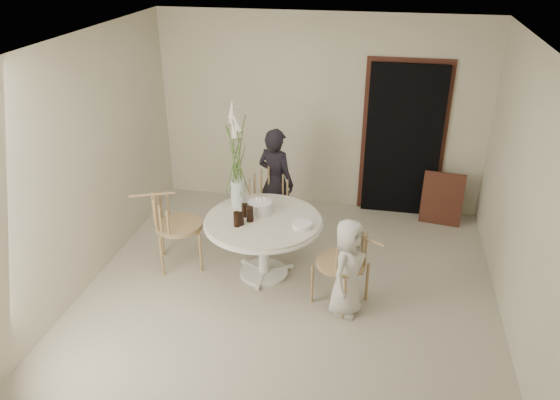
% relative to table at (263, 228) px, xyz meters
% --- Properties ---
extents(ground, '(4.50, 4.50, 0.00)m').
position_rel_table_xyz_m(ground, '(0.35, -0.25, -0.62)').
color(ground, beige).
rests_on(ground, ground).
extents(room_shell, '(4.50, 4.50, 4.50)m').
position_rel_table_xyz_m(room_shell, '(0.35, -0.25, 1.00)').
color(room_shell, white).
rests_on(room_shell, ground).
extents(doorway, '(1.00, 0.10, 2.10)m').
position_rel_table_xyz_m(doorway, '(1.50, 1.94, 0.43)').
color(doorway, black).
rests_on(doorway, ground).
extents(door_trim, '(1.12, 0.03, 2.22)m').
position_rel_table_xyz_m(door_trim, '(1.50, 1.98, 0.49)').
color(door_trim, '#56261D').
rests_on(door_trim, ground).
extents(table, '(1.33, 1.33, 0.73)m').
position_rel_table_xyz_m(table, '(0.00, 0.00, 0.00)').
color(table, white).
rests_on(table, ground).
extents(picture_frame, '(0.56, 0.23, 0.72)m').
position_rel_table_xyz_m(picture_frame, '(2.09, 1.70, -0.26)').
color(picture_frame, '#56261D').
rests_on(picture_frame, ground).
extents(chair_far, '(0.58, 0.62, 0.95)m').
position_rel_table_xyz_m(chair_far, '(-0.12, 0.84, -0.00)').
color(chair_far, tan).
rests_on(chair_far, ground).
extents(chair_right, '(0.68, 0.67, 0.91)m').
position_rel_table_xyz_m(chair_right, '(1.02, -0.41, -0.03)').
color(chair_right, tan).
rests_on(chair_right, ground).
extents(chair_left, '(0.69, 0.67, 0.96)m').
position_rel_table_xyz_m(chair_left, '(-1.15, -0.02, 0.01)').
color(chair_left, tan).
rests_on(chair_left, ground).
extents(girl, '(0.62, 0.53, 1.44)m').
position_rel_table_xyz_m(girl, '(-0.07, 1.02, 0.10)').
color(girl, black).
rests_on(girl, ground).
extents(boy, '(0.49, 0.61, 1.07)m').
position_rel_table_xyz_m(boy, '(0.99, -0.50, -0.08)').
color(boy, silver).
rests_on(boy, ground).
extents(birthday_cake, '(0.27, 0.27, 0.18)m').
position_rel_table_xyz_m(birthday_cake, '(-0.07, 0.15, 0.18)').
color(birthday_cake, white).
rests_on(birthday_cake, table).
extents(cola_tumbler_a, '(0.09, 0.09, 0.16)m').
position_rel_table_xyz_m(cola_tumbler_a, '(-0.24, -0.21, 0.20)').
color(cola_tumbler_a, black).
rests_on(cola_tumbler_a, table).
extents(cola_tumbler_b, '(0.07, 0.07, 0.15)m').
position_rel_table_xyz_m(cola_tumbler_b, '(-0.21, -0.18, 0.19)').
color(cola_tumbler_b, black).
rests_on(cola_tumbler_b, table).
extents(cola_tumbler_c, '(0.07, 0.07, 0.15)m').
position_rel_table_xyz_m(cola_tumbler_c, '(-0.21, 0.02, 0.19)').
color(cola_tumbler_c, black).
rests_on(cola_tumbler_c, table).
extents(cola_tumbler_d, '(0.09, 0.09, 0.17)m').
position_rel_table_xyz_m(cola_tumbler_d, '(-0.13, -0.08, 0.20)').
color(cola_tumbler_d, black).
rests_on(cola_tumbler_d, table).
extents(plate_stack, '(0.22, 0.22, 0.06)m').
position_rel_table_xyz_m(plate_stack, '(0.46, -0.10, 0.14)').
color(plate_stack, white).
rests_on(plate_stack, table).
extents(flower_vase, '(0.17, 0.17, 1.26)m').
position_rel_table_xyz_m(flower_vase, '(-0.36, 0.26, 0.68)').
color(flower_vase, silver).
rests_on(flower_vase, table).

